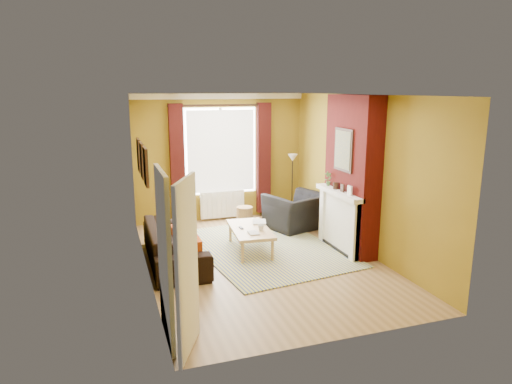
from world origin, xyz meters
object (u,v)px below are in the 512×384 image
wicker_stool (245,217)px  floor_lamp (292,168)px  armchair (296,211)px  sofa (175,244)px  coffee_table (250,230)px

wicker_stool → floor_lamp: bearing=15.1°
armchair → wicker_stool: (-1.00, 0.49, -0.16)m
armchair → wicker_stool: size_ratio=2.65×
sofa → floor_lamp: floor_lamp is taller
sofa → floor_lamp: (2.97, 1.92, 0.84)m
sofa → armchair: size_ratio=1.93×
sofa → floor_lamp: 3.63m
sofa → coffee_table: bearing=-85.6°
sofa → armchair: 2.94m
wicker_stool → coffee_table: bearing=-103.3°
coffee_table → armchair: bearing=41.9°
wicker_stool → floor_lamp: size_ratio=0.29×
armchair → floor_lamp: bearing=-126.4°
sofa → coffee_table: 1.39m
armchair → floor_lamp: floor_lamp is taller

